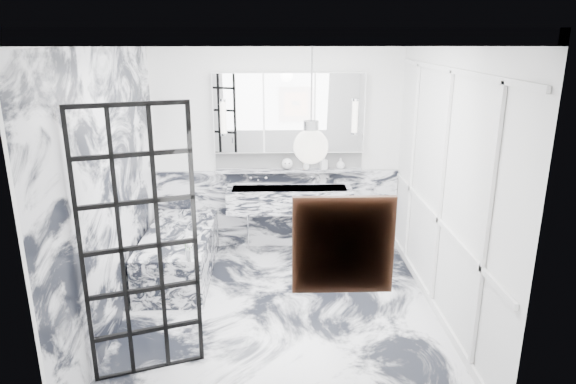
{
  "coord_description": "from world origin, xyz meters",
  "views": [
    {
      "loc": [
        -0.05,
        -4.73,
        2.76
      ],
      "look_at": [
        0.1,
        0.5,
        1.15
      ],
      "focal_mm": 32.0,
      "sensor_mm": 36.0,
      "label": 1
    }
  ],
  "objects_px": {
    "bathtub": "(179,254)",
    "crittall_door": "(140,247)",
    "trough_sink": "(289,199)",
    "mirror_cabinet": "(289,113)"
  },
  "relations": [
    {
      "from": "trough_sink",
      "to": "crittall_door",
      "type": "bearing_deg",
      "value": -117.3
    },
    {
      "from": "crittall_door",
      "to": "bathtub",
      "type": "bearing_deg",
      "value": 73.18
    },
    {
      "from": "trough_sink",
      "to": "mirror_cabinet",
      "type": "bearing_deg",
      "value": 90.0
    },
    {
      "from": "crittall_door",
      "to": "bathtub",
      "type": "height_order",
      "value": "crittall_door"
    },
    {
      "from": "bathtub",
      "to": "crittall_door",
      "type": "bearing_deg",
      "value": -88.34
    },
    {
      "from": "trough_sink",
      "to": "mirror_cabinet",
      "type": "distance_m",
      "value": 1.1
    },
    {
      "from": "bathtub",
      "to": "trough_sink",
      "type": "bearing_deg",
      "value": 26.48
    },
    {
      "from": "trough_sink",
      "to": "bathtub",
      "type": "bearing_deg",
      "value": -153.52
    },
    {
      "from": "trough_sink",
      "to": "mirror_cabinet",
      "type": "relative_size",
      "value": 0.84
    },
    {
      "from": "trough_sink",
      "to": "bathtub",
      "type": "height_order",
      "value": "trough_sink"
    }
  ]
}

